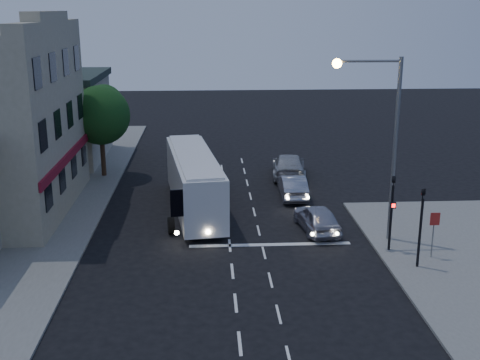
{
  "coord_description": "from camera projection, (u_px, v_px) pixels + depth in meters",
  "views": [
    {
      "loc": [
        -1.03,
        -25.57,
        11.3
      ],
      "look_at": [
        0.73,
        6.03,
        2.2
      ],
      "focal_mm": 45.0,
      "sensor_mm": 36.0,
      "label": 1
    }
  ],
  "objects": [
    {
      "name": "street_tree",
      "position": [
        100.0,
        112.0,
        40.45
      ],
      "size": [
        4.0,
        4.0,
        6.2
      ],
      "color": "black",
      "rests_on": "sidewalk_far"
    },
    {
      "name": "regulatory_sign",
      "position": [
        434.0,
        227.0,
        27.54
      ],
      "size": [
        0.45,
        0.12,
        2.2
      ],
      "color": "slate",
      "rests_on": "sidewalk_near"
    },
    {
      "name": "low_building_north",
      "position": [
        41.0,
        117.0,
        45.25
      ],
      "size": [
        9.4,
        9.4,
        6.5
      ],
      "color": "gray",
      "rests_on": "sidewalk_far"
    },
    {
      "name": "car_suv",
      "position": [
        317.0,
        218.0,
        31.41
      ],
      "size": [
        2.17,
        4.32,
        1.41
      ],
      "primitive_type": "imported",
      "rotation": [
        0.0,
        0.0,
        3.27
      ],
      "color": "#A6A7B7",
      "rests_on": "ground"
    },
    {
      "name": "traffic_signal_side",
      "position": [
        421.0,
        218.0,
        26.33
      ],
      "size": [
        0.18,
        0.15,
        4.1
      ],
      "color": "black",
      "rests_on": "sidewalk_near"
    },
    {
      "name": "ground",
      "position": [
        231.0,
        262.0,
        27.71
      ],
      "size": [
        120.0,
        120.0,
        0.0
      ],
      "primitive_type": "plane",
      "color": "black"
    },
    {
      "name": "tour_bus",
      "position": [
        194.0,
        180.0,
        34.39
      ],
      "size": [
        3.69,
        11.12,
        3.34
      ],
      "rotation": [
        0.0,
        0.0,
        0.13
      ],
      "color": "silver",
      "rests_on": "ground"
    },
    {
      "name": "traffic_signal_main",
      "position": [
        392.0,
        204.0,
        28.19
      ],
      "size": [
        0.25,
        0.35,
        4.1
      ],
      "color": "black",
      "rests_on": "sidewalk_near"
    },
    {
      "name": "car_sedan_a",
      "position": [
        293.0,
        186.0,
        37.02
      ],
      "size": [
        1.56,
        4.29,
        1.4
      ],
      "primitive_type": "imported",
      "rotation": [
        0.0,
        0.0,
        3.13
      ],
      "color": "#9A9BA6",
      "rests_on": "ground"
    },
    {
      "name": "streetlight",
      "position": [
        383.0,
        129.0,
        28.63
      ],
      "size": [
        3.32,
        0.44,
        9.0
      ],
      "color": "slate",
      "rests_on": "sidewalk_near"
    },
    {
      "name": "sidewalk_far",
      "position": [
        1.0,
        210.0,
        34.68
      ],
      "size": [
        12.0,
        50.0,
        0.12
      ],
      "primitive_type": "cube",
      "color": "slate",
      "rests_on": "ground"
    },
    {
      "name": "car_sedan_b",
      "position": [
        289.0,
        166.0,
        41.44
      ],
      "size": [
        2.81,
        5.67,
        1.58
      ],
      "primitive_type": "imported",
      "rotation": [
        0.0,
        0.0,
        3.03
      ],
      "color": "#B1B1B1",
      "rests_on": "ground"
    },
    {
      "name": "road_markings",
      "position": [
        254.0,
        235.0,
        30.95
      ],
      "size": [
        8.0,
        30.55,
        0.01
      ],
      "color": "silver",
      "rests_on": "ground"
    }
  ]
}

